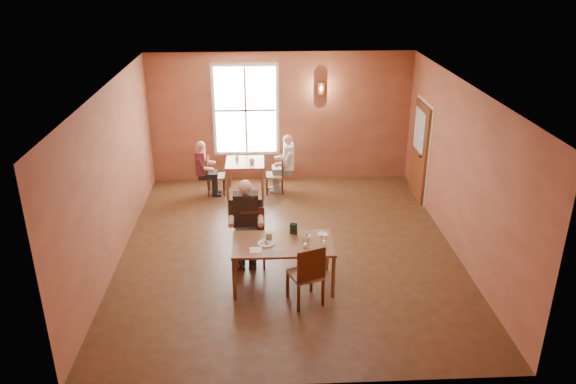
{
  "coord_description": "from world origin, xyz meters",
  "views": [
    {
      "loc": [
        -0.46,
        -9.02,
        5.0
      ],
      "look_at": [
        0.0,
        0.2,
        1.05
      ],
      "focal_mm": 35.0,
      "sensor_mm": 36.0,
      "label": 1
    }
  ],
  "objects_px": {
    "chair_diner_maroon": "(216,176)",
    "chair_empty": "(305,273)",
    "chair_diner_white": "(274,174)",
    "chair_diner_main": "(252,239)",
    "main_table": "(283,263)",
    "diner_white": "(276,166)",
    "diner_maroon": "(214,168)",
    "second_table": "(245,177)",
    "diner_main": "(252,229)"
  },
  "relations": [
    {
      "from": "diner_white",
      "to": "diner_main",
      "type": "bearing_deg",
      "value": 171.15
    },
    {
      "from": "second_table",
      "to": "diner_maroon",
      "type": "xyz_separation_m",
      "value": [
        -0.68,
        0.0,
        0.24
      ]
    },
    {
      "from": "chair_diner_main",
      "to": "diner_main",
      "type": "xyz_separation_m",
      "value": [
        0.0,
        -0.03,
        0.21
      ]
    },
    {
      "from": "chair_empty",
      "to": "diner_maroon",
      "type": "relative_size",
      "value": 0.83
    },
    {
      "from": "chair_diner_main",
      "to": "chair_empty",
      "type": "relative_size",
      "value": 0.97
    },
    {
      "from": "main_table",
      "to": "second_table",
      "type": "distance_m",
      "value": 3.89
    },
    {
      "from": "diner_main",
      "to": "chair_diner_maroon",
      "type": "height_order",
      "value": "diner_main"
    },
    {
      "from": "diner_maroon",
      "to": "chair_diner_main",
      "type": "bearing_deg",
      "value": 15.18
    },
    {
      "from": "second_table",
      "to": "chair_diner_maroon",
      "type": "bearing_deg",
      "value": 180.0
    },
    {
      "from": "diner_white",
      "to": "chair_diner_maroon",
      "type": "relative_size",
      "value": 1.49
    },
    {
      "from": "main_table",
      "to": "diner_main",
      "type": "relative_size",
      "value": 1.14
    },
    {
      "from": "main_table",
      "to": "diner_white",
      "type": "bearing_deg",
      "value": 90.02
    },
    {
      "from": "chair_diner_main",
      "to": "second_table",
      "type": "relative_size",
      "value": 1.18
    },
    {
      "from": "chair_diner_maroon",
      "to": "chair_diner_white",
      "type": "bearing_deg",
      "value": 90.0
    },
    {
      "from": "chair_diner_white",
      "to": "diner_maroon",
      "type": "distance_m",
      "value": 1.34
    },
    {
      "from": "chair_diner_white",
      "to": "chair_diner_maroon",
      "type": "xyz_separation_m",
      "value": [
        -1.3,
        0.0,
        -0.0
      ]
    },
    {
      "from": "second_table",
      "to": "chair_diner_main",
      "type": "bearing_deg",
      "value": -86.73
    },
    {
      "from": "chair_empty",
      "to": "chair_diner_maroon",
      "type": "distance_m",
      "value": 4.65
    },
    {
      "from": "main_table",
      "to": "chair_empty",
      "type": "bearing_deg",
      "value": -58.78
    },
    {
      "from": "diner_maroon",
      "to": "chair_diner_white",
      "type": "bearing_deg",
      "value": 90.0
    },
    {
      "from": "diner_main",
      "to": "diner_maroon",
      "type": "relative_size",
      "value": 1.16
    },
    {
      "from": "main_table",
      "to": "chair_diner_main",
      "type": "relative_size",
      "value": 1.63
    },
    {
      "from": "chair_diner_main",
      "to": "diner_white",
      "type": "distance_m",
      "value": 3.22
    },
    {
      "from": "chair_empty",
      "to": "chair_diner_white",
      "type": "xyz_separation_m",
      "value": [
        -0.35,
        4.35,
        -0.08
      ]
    },
    {
      "from": "chair_empty",
      "to": "main_table",
      "type": "bearing_deg",
      "value": 100.42
    },
    {
      "from": "chair_diner_maroon",
      "to": "diner_maroon",
      "type": "distance_m",
      "value": 0.18
    },
    {
      "from": "main_table",
      "to": "diner_main",
      "type": "height_order",
      "value": "diner_main"
    },
    {
      "from": "diner_white",
      "to": "diner_maroon",
      "type": "relative_size",
      "value": 1.04
    },
    {
      "from": "chair_diner_main",
      "to": "chair_diner_maroon",
      "type": "relative_size",
      "value": 1.16
    },
    {
      "from": "main_table",
      "to": "chair_diner_white",
      "type": "bearing_deg",
      "value": 90.47
    },
    {
      "from": "chair_diner_maroon",
      "to": "chair_empty",
      "type": "bearing_deg",
      "value": 20.77
    },
    {
      "from": "chair_empty",
      "to": "second_table",
      "type": "xyz_separation_m",
      "value": [
        -1.0,
        4.35,
        -0.14
      ]
    },
    {
      "from": "second_table",
      "to": "chair_diner_white",
      "type": "height_order",
      "value": "chair_diner_white"
    },
    {
      "from": "chair_diner_main",
      "to": "chair_diner_white",
      "type": "distance_m",
      "value": 3.21
    },
    {
      "from": "chair_diner_main",
      "to": "second_table",
      "type": "xyz_separation_m",
      "value": [
        -0.18,
        3.18,
        -0.12
      ]
    },
    {
      "from": "chair_empty",
      "to": "chair_diner_white",
      "type": "height_order",
      "value": "chair_empty"
    },
    {
      "from": "main_table",
      "to": "chair_diner_maroon",
      "type": "relative_size",
      "value": 1.89
    },
    {
      "from": "main_table",
      "to": "chair_diner_maroon",
      "type": "bearing_deg",
      "value": 109.19
    },
    {
      "from": "diner_main",
      "to": "chair_empty",
      "type": "relative_size",
      "value": 1.39
    },
    {
      "from": "diner_white",
      "to": "chair_diner_main",
      "type": "bearing_deg",
      "value": 171.07
    },
    {
      "from": "chair_empty",
      "to": "diner_maroon",
      "type": "height_order",
      "value": "diner_maroon"
    },
    {
      "from": "diner_white",
      "to": "chair_diner_maroon",
      "type": "distance_m",
      "value": 1.35
    },
    {
      "from": "chair_diner_maroon",
      "to": "chair_diner_main",
      "type": "bearing_deg",
      "value": 14.67
    },
    {
      "from": "chair_diner_white",
      "to": "chair_empty",
      "type": "bearing_deg",
      "value": -175.4
    },
    {
      "from": "second_table",
      "to": "chair_diner_white",
      "type": "xyz_separation_m",
      "value": [
        0.65,
        0.0,
        0.06
      ]
    },
    {
      "from": "main_table",
      "to": "diner_main",
      "type": "xyz_separation_m",
      "value": [
        -0.5,
        0.62,
        0.33
      ]
    },
    {
      "from": "chair_diner_white",
      "to": "chair_diner_maroon",
      "type": "relative_size",
      "value": 1.0
    },
    {
      "from": "chair_empty",
      "to": "chair_diner_maroon",
      "type": "bearing_deg",
      "value": 89.97
    },
    {
      "from": "diner_main",
      "to": "diner_white",
      "type": "xyz_separation_m",
      "value": [
        0.5,
        3.21,
        -0.07
      ]
    },
    {
      "from": "chair_diner_white",
      "to": "chair_diner_maroon",
      "type": "distance_m",
      "value": 1.3
    }
  ]
}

